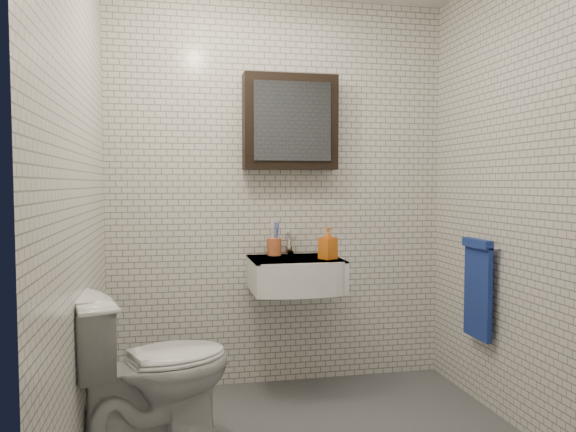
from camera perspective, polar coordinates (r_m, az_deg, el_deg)
The scene contains 8 objects.
room_shell at distance 2.68m, azimuth 3.30°, elevation 6.63°, with size 2.22×2.02×2.51m.
washbasin at distance 3.45m, azimuth 0.89°, elevation -5.94°, with size 0.55×0.50×0.20m.
faucet at distance 3.62m, azimuth 0.22°, elevation -2.92°, with size 0.06×0.20×0.15m.
mirror_cabinet at distance 3.61m, azimuth 0.23°, elevation 9.50°, with size 0.60×0.15×0.60m.
towel_rail at distance 3.46m, azimuth 18.73°, elevation -6.61°, with size 0.09×0.30×0.58m.
toothbrush_cup at distance 3.61m, azimuth -1.40°, elevation -3.05°, with size 0.10×0.10×0.24m.
soap_bottle at distance 3.43m, azimuth 4.08°, elevation -2.77°, with size 0.09×0.09×0.20m, color orange.
toilet at distance 2.93m, azimuth -13.67°, elevation -14.84°, with size 0.45×0.79×0.81m, color white.
Camera 1 is at (-0.69, -2.59, 1.31)m, focal length 35.00 mm.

